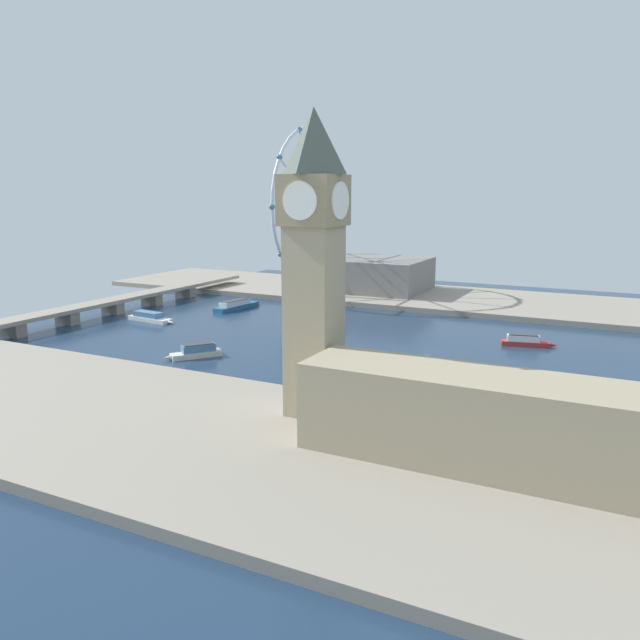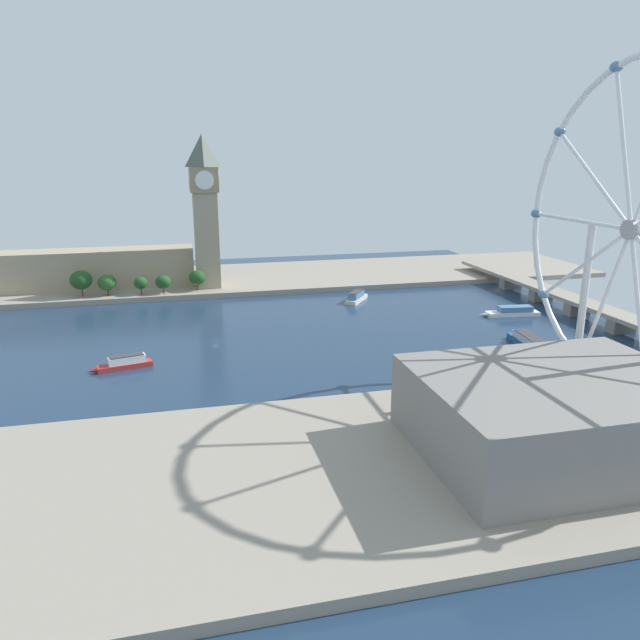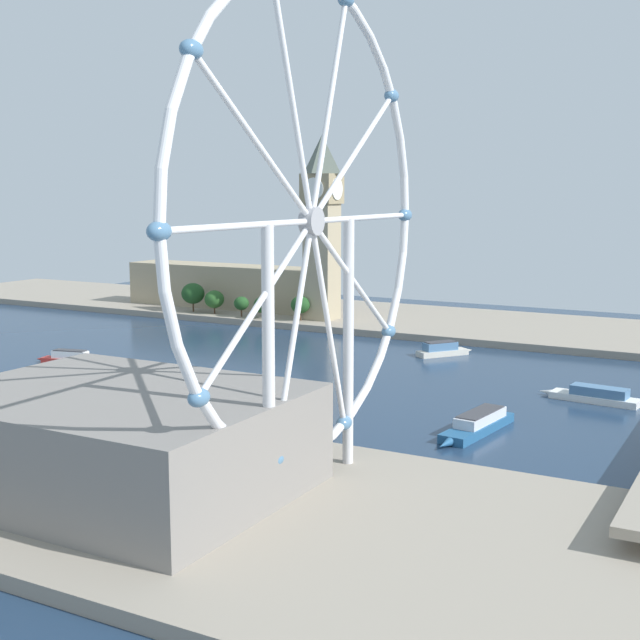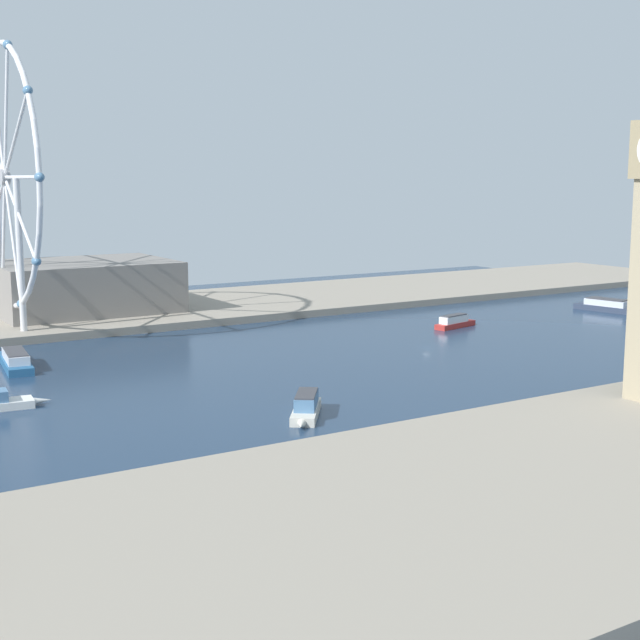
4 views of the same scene
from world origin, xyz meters
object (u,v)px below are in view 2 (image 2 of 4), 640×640
Objects in this scene: tour_boat_4 at (124,363)px; tour_boat_3 at (531,344)px; riverside_hall at (555,414)px; parliament_block at (95,269)px; tour_boat_2 at (357,297)px; river_bridge at (578,303)px; ferris_wheel at (631,232)px; tour_boat_1 at (513,312)px; clock_tower at (205,209)px.

tour_boat_3 is at bearing 161.26° from tour_boat_4.
riverside_hall reaches higher than tour_boat_4.
tour_boat_2 is (57.48, 141.58, -11.71)m from parliament_block.
river_bridge is (111.40, 241.20, -7.91)m from parliament_block.
tour_boat_4 is at bearing 9.95° from parliament_block.
ferris_wheel reaches higher than riverside_hall.
tour_boat_3 is at bearing 73.30° from tour_boat_1.
tour_boat_2 is (-47.61, -67.33, 0.32)m from tour_boat_1.
tour_boat_4 is at bearing -82.80° from river_bridge.
ferris_wheel reaches higher than parliament_block.
river_bridge reaches higher than tour_boat_1.
tour_boat_3 reaches higher than tour_boat_4.
clock_tower is 192.73m from tour_boat_3.
river_bridge is at bearing 61.12° from clock_tower.
clock_tower reaches higher than tour_boat_2.
riverside_hall is 1.88× the size of tour_boat_3.
parliament_block is 0.49× the size of river_bridge.
ferris_wheel is 131.35m from tour_boat_1.
river_bridge is 10.46× the size of tour_boat_2.
tour_boat_3 is 164.36m from tour_boat_4.
riverside_hall is (239.84, 139.58, -0.74)m from parliament_block.
ferris_wheel is 86.06m from tour_boat_3.
tour_boat_4 is (-80.12, -149.03, -55.00)m from ferris_wheel.
riverside_hall is at bearing -144.15° from tour_boat_2.
clock_tower is at bearing -121.03° from tour_boat_4.
ferris_wheel is (205.13, 109.16, 9.19)m from clock_tower.
riverside_hall is 182.70m from tour_boat_2.
tour_boat_1 is at bearing -88.78° from tour_boat_2.
tour_boat_4 is (-15.48, -163.63, -0.09)m from tour_boat_3.
tour_boat_1 is (-113.80, 35.54, -55.11)m from ferris_wheel.
tour_boat_1 is at bearing 177.00° from tour_boat_4.
riverside_hall is at bearing 125.41° from tour_boat_4.
ferris_wheel is 177.92m from tour_boat_4.
river_bridge reaches higher than tour_boat_4.
clock_tower is 73.91m from parliament_block.
ferris_wheel is at bearing -5.68° from tour_boat_3.
tour_boat_1 is at bearing 152.77° from riverside_hall.
parliament_block reaches higher than tour_boat_1.
tour_boat_2 reaches higher than tour_boat_3.
ferris_wheel reaches higher than tour_boat_1.
tour_boat_1 is at bearing -101.06° from river_bridge.
ferris_wheel is at bearing -132.37° from tour_boat_2.
parliament_block is 3.00× the size of tour_boat_3.
parliament_block is at bearing -93.39° from tour_boat_4.
river_bridge is at bearing 147.75° from ferris_wheel.
ferris_wheel is 3.30× the size of tour_boat_1.
tour_boat_3 is at bearing -117.91° from tour_boat_2.
clock_tower is 99.88m from tour_boat_2.
ferris_wheel reaches higher than tour_boat_3.
ferris_wheel reaches higher than river_bridge.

